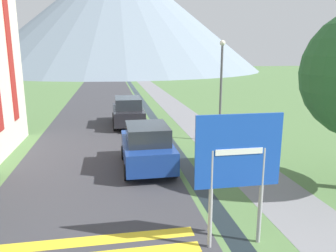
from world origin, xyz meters
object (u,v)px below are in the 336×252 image
(parked_car_far, at_px, (128,111))
(streetlamp, at_px, (221,83))
(parked_car_near, at_px, (147,146))
(road_sign, at_px, (238,161))

(parked_car_far, height_order, streetlamp, streetlamp)
(parked_car_far, distance_m, streetlamp, 6.83)
(parked_car_near, xyz_separation_m, parked_car_far, (-0.30, 8.10, 0.00))
(parked_car_near, relative_size, streetlamp, 0.76)
(parked_car_near, xyz_separation_m, streetlamp, (4.24, 3.47, 2.16))
(road_sign, height_order, parked_car_far, road_sign)
(road_sign, distance_m, parked_car_near, 6.11)
(parked_car_far, xyz_separation_m, streetlamp, (4.54, -4.63, 2.16))
(parked_car_far, relative_size, streetlamp, 0.85)
(streetlamp, bearing_deg, parked_car_far, 134.43)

